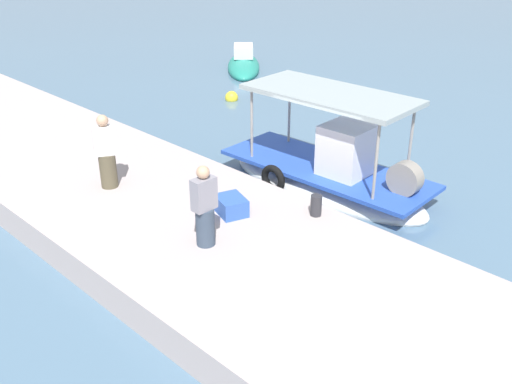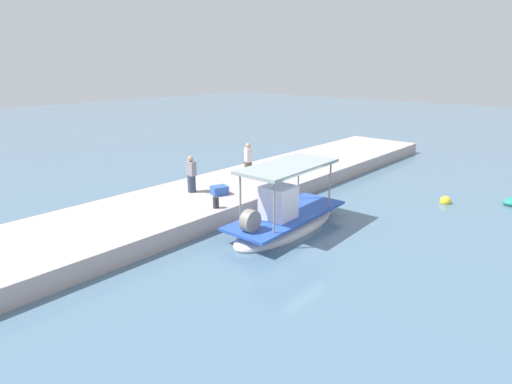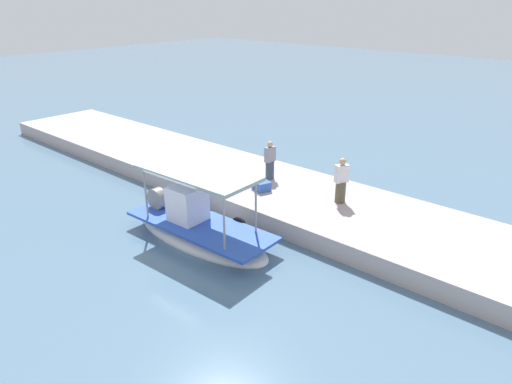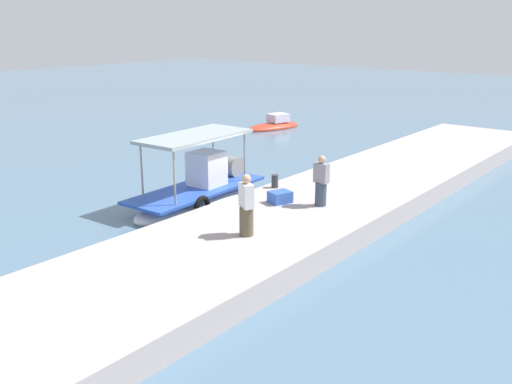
{
  "view_description": "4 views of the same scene",
  "coord_description": "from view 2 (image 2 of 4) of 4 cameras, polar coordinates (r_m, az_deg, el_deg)",
  "views": [
    {
      "loc": [
        7.94,
        -11.1,
        6.53
      ],
      "look_at": [
        -0.36,
        -2.62,
        0.74
      ],
      "focal_mm": 40.97,
      "sensor_mm": 36.0,
      "label": 1
    },
    {
      "loc": [
        11.71,
        9.01,
        6.13
      ],
      "look_at": [
        -0.82,
        -2.2,
        0.94
      ],
      "focal_mm": 28.97,
      "sensor_mm": 36.0,
      "label": 2
    },
    {
      "loc": [
        -11.23,
        9.42,
        7.87
      ],
      "look_at": [
        -0.33,
        -3.04,
        0.88
      ],
      "focal_mm": 32.68,
      "sensor_mm": 36.0,
      "label": 3
    },
    {
      "loc": [
        -14.65,
        -14.31,
        6.38
      ],
      "look_at": [
        0.11,
        -2.53,
        0.8
      ],
      "focal_mm": 40.8,
      "sensor_mm": 36.0,
      "label": 4
    }
  ],
  "objects": [
    {
      "name": "ground_plane",
      "position": [
        15.99,
        3.92,
        -5.41
      ],
      "size": [
        120.0,
        120.0,
        0.0
      ],
      "primitive_type": "plane",
      "color": "slate"
    },
    {
      "name": "dock_quay",
      "position": [
        18.75,
        -6.82,
        -0.91
      ],
      "size": [
        36.0,
        4.88,
        0.7
      ],
      "primitive_type": "cube",
      "color": "#B4A5A2",
      "rests_on": "ground_plane"
    },
    {
      "name": "main_fishing_boat",
      "position": [
        16.07,
        4.08,
        -3.66
      ],
      "size": [
        5.88,
        2.29,
        2.9
      ],
      "color": "silver",
      "rests_on": "ground_plane"
    },
    {
      "name": "fisherman_near_bollard",
      "position": [
        18.45,
        -8.93,
        2.23
      ],
      "size": [
        0.37,
        0.47,
        1.64
      ],
      "color": "#364355",
      "rests_on": "dock_quay"
    },
    {
      "name": "fisherman_by_crate",
      "position": [
        20.69,
        -1.08,
        4.2
      ],
      "size": [
        0.52,
        0.56,
        1.74
      ],
      "color": "brown",
      "rests_on": "dock_quay"
    },
    {
      "name": "mooring_bollard",
      "position": [
        16.37,
        -5.56,
        -1.44
      ],
      "size": [
        0.24,
        0.24,
        0.46
      ],
      "primitive_type": "cylinder",
      "color": "#2D2D33",
      "rests_on": "dock_quay"
    },
    {
      "name": "cargo_crate",
      "position": [
        18.08,
        -5.07,
        0.24
      ],
      "size": [
        0.82,
        0.74,
        0.37
      ],
      "primitive_type": "cube",
      "rotation": [
        0.0,
        0.0,
        2.8
      ],
      "color": "#325BB6",
      "rests_on": "dock_quay"
    },
    {
      "name": "marker_buoy",
      "position": [
        20.99,
        24.67,
        -1.15
      ],
      "size": [
        0.49,
        0.49,
        0.49
      ],
      "color": "yellow",
      "rests_on": "ground_plane"
    }
  ]
}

